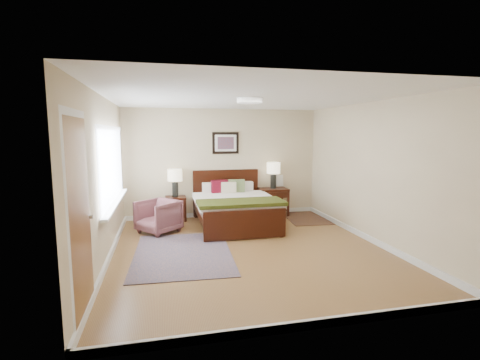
{
  "coord_description": "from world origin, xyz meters",
  "views": [
    {
      "loc": [
        -1.4,
        -5.48,
        1.94
      ],
      "look_at": [
        0.06,
        0.97,
        1.05
      ],
      "focal_mm": 26.0,
      "sensor_mm": 36.0,
      "label": 1
    }
  ],
  "objects_px": {
    "nightstand_right": "(273,199)",
    "lamp_left": "(175,178)",
    "lamp_right": "(273,171)",
    "bed": "(234,203)",
    "rug_persian": "(183,253)",
    "armchair": "(158,216)",
    "nightstand_left": "(176,202)"
  },
  "relations": [
    {
      "from": "nightstand_right",
      "to": "lamp_left",
      "type": "height_order",
      "value": "lamp_left"
    },
    {
      "from": "nightstand_right",
      "to": "lamp_right",
      "type": "height_order",
      "value": "lamp_right"
    },
    {
      "from": "bed",
      "to": "nightstand_right",
      "type": "relative_size",
      "value": 3.06
    },
    {
      "from": "rug_persian",
      "to": "nightstand_right",
      "type": "bearing_deg",
      "value": 47.44
    },
    {
      "from": "bed",
      "to": "armchair",
      "type": "height_order",
      "value": "bed"
    },
    {
      "from": "lamp_left",
      "to": "armchair",
      "type": "height_order",
      "value": "lamp_left"
    },
    {
      "from": "bed",
      "to": "armchair",
      "type": "xyz_separation_m",
      "value": [
        -1.55,
        -0.15,
        -0.18
      ]
    },
    {
      "from": "nightstand_right",
      "to": "armchair",
      "type": "xyz_separation_m",
      "value": [
        -2.66,
        -0.89,
        -0.08
      ]
    },
    {
      "from": "armchair",
      "to": "rug_persian",
      "type": "bearing_deg",
      "value": -24.56
    },
    {
      "from": "nightstand_right",
      "to": "nightstand_left",
      "type": "bearing_deg",
      "value": -179.88
    },
    {
      "from": "lamp_right",
      "to": "rug_persian",
      "type": "bearing_deg",
      "value": -135.2
    },
    {
      "from": "lamp_left",
      "to": "rug_persian",
      "type": "bearing_deg",
      "value": -89.59
    },
    {
      "from": "bed",
      "to": "armchair",
      "type": "distance_m",
      "value": 1.57
    },
    {
      "from": "armchair",
      "to": "bed",
      "type": "bearing_deg",
      "value": 54.86
    },
    {
      "from": "nightstand_right",
      "to": "lamp_left",
      "type": "relative_size",
      "value": 1.07
    },
    {
      "from": "bed",
      "to": "armchair",
      "type": "relative_size",
      "value": 2.82
    },
    {
      "from": "nightstand_right",
      "to": "armchair",
      "type": "relative_size",
      "value": 0.92
    },
    {
      "from": "lamp_left",
      "to": "rug_persian",
      "type": "relative_size",
      "value": 0.28
    },
    {
      "from": "lamp_right",
      "to": "nightstand_left",
      "type": "bearing_deg",
      "value": -179.5
    },
    {
      "from": "lamp_left",
      "to": "lamp_right",
      "type": "relative_size",
      "value": 1.0
    },
    {
      "from": "bed",
      "to": "lamp_right",
      "type": "xyz_separation_m",
      "value": [
        1.11,
        0.76,
        0.57
      ]
    },
    {
      "from": "nightstand_left",
      "to": "lamp_right",
      "type": "distance_m",
      "value": 2.38
    },
    {
      "from": "bed",
      "to": "nightstand_left",
      "type": "height_order",
      "value": "bed"
    },
    {
      "from": "nightstand_left",
      "to": "rug_persian",
      "type": "bearing_deg",
      "value": -89.59
    },
    {
      "from": "bed",
      "to": "armchair",
      "type": "bearing_deg",
      "value": -174.51
    },
    {
      "from": "nightstand_left",
      "to": "lamp_right",
      "type": "relative_size",
      "value": 0.89
    },
    {
      "from": "nightstand_left",
      "to": "lamp_left",
      "type": "distance_m",
      "value": 0.54
    },
    {
      "from": "lamp_right",
      "to": "armchair",
      "type": "relative_size",
      "value": 0.86
    },
    {
      "from": "nightstand_right",
      "to": "lamp_right",
      "type": "relative_size",
      "value": 1.07
    },
    {
      "from": "nightstand_left",
      "to": "nightstand_right",
      "type": "xyz_separation_m",
      "value": [
        2.29,
        0.0,
        -0.02
      ]
    },
    {
      "from": "rug_persian",
      "to": "bed",
      "type": "bearing_deg",
      "value": 55.02
    },
    {
      "from": "bed",
      "to": "lamp_right",
      "type": "height_order",
      "value": "lamp_right"
    }
  ]
}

